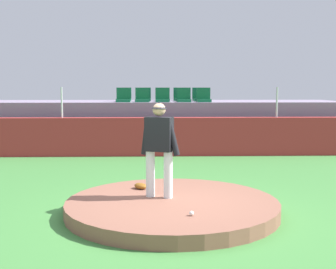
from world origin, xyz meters
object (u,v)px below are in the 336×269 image
at_px(baseball, 192,213).
at_px(stadium_chair_2, 162,98).
at_px(stadium_chair_13, 180,97).
at_px(stadium_chair_3, 184,98).
at_px(stadium_chair_11, 145,97).
at_px(pitcher, 159,142).
at_px(fielding_glove, 141,186).
at_px(stadium_chair_1, 142,98).
at_px(stadium_chair_8, 182,97).
at_px(stadium_chair_6, 144,97).
at_px(stadium_chair_4, 204,98).
at_px(stadium_chair_9, 201,97).
at_px(stadium_chair_7, 163,97).
at_px(stadium_chair_5, 123,97).
at_px(stadium_chair_0, 123,98).
at_px(stadium_chair_10, 125,97).
at_px(stadium_chair_12, 162,97).
at_px(stadium_chair_14, 199,97).

xyz_separation_m(baseball, stadium_chair_2, (-0.28, 8.84, 1.56)).
relative_size(baseball, stadium_chair_13, 0.15).
xyz_separation_m(stadium_chair_3, stadium_chair_11, (-1.40, 1.73, 0.00)).
bearing_deg(pitcher, stadium_chair_3, 103.34).
xyz_separation_m(fielding_glove, stadium_chair_1, (-0.15, 7.01, 1.54)).
distance_m(stadium_chair_1, stadium_chair_8, 1.67).
distance_m(pitcher, stadium_chair_6, 8.56).
relative_size(stadium_chair_1, stadium_chair_6, 1.00).
distance_m(stadium_chair_1, stadium_chair_4, 2.13).
xyz_separation_m(stadium_chair_3, stadium_chair_9, (0.67, 0.84, 0.00)).
xyz_separation_m(stadium_chair_7, stadium_chair_8, (0.70, 0.01, 0.00)).
distance_m(baseball, stadium_chair_13, 10.69).
height_order(stadium_chair_5, stadium_chair_9, same).
distance_m(stadium_chair_2, stadium_chair_8, 1.13).
distance_m(stadium_chair_0, stadium_chair_1, 0.65).
xyz_separation_m(stadium_chair_8, stadium_chair_10, (-2.15, 0.85, 0.00)).
xyz_separation_m(stadium_chair_6, stadium_chair_11, (0.02, 0.87, 0.00)).
bearing_deg(stadium_chair_11, stadium_chair_10, 1.46).
xyz_separation_m(stadium_chair_1, stadium_chair_4, (2.13, -0.02, 0.00)).
bearing_deg(stadium_chair_1, fielding_glove, 91.19).
relative_size(stadium_chair_3, stadium_chair_13, 1.00).
relative_size(pitcher, stadium_chair_12, 3.41).
xyz_separation_m(stadium_chair_3, stadium_chair_6, (-1.42, 0.87, 0.00)).
height_order(stadium_chair_0, stadium_chair_8, same).
height_order(fielding_glove, stadium_chair_6, stadium_chair_6).
relative_size(stadium_chair_3, stadium_chair_9, 1.00).
relative_size(stadium_chair_7, stadium_chair_10, 1.00).
bearing_deg(pitcher, stadium_chair_2, 108.89).
bearing_deg(stadium_chair_3, stadium_chair_4, 178.90).
height_order(stadium_chair_0, stadium_chair_11, same).
xyz_separation_m(stadium_chair_9, stadium_chair_11, (-2.07, 0.89, 0.00)).
bearing_deg(pitcher, stadium_chair_7, 108.74).
relative_size(stadium_chair_0, stadium_chair_1, 1.00).
xyz_separation_m(baseball, stadium_chair_4, (1.16, 8.81, 1.56)).
relative_size(stadium_chair_9, stadium_chair_12, 1.00).
bearing_deg(baseball, stadium_chair_3, 86.97).
xyz_separation_m(stadium_chair_13, stadium_chair_14, (0.73, 0.01, 0.00)).
distance_m(baseball, stadium_chair_2, 8.98).
xyz_separation_m(baseball, stadium_chair_7, (-0.24, 9.68, 1.56)).
bearing_deg(stadium_chair_10, stadium_chair_14, -179.30).
relative_size(stadium_chair_3, stadium_chair_14, 1.00).
bearing_deg(pitcher, stadium_chair_10, 117.71).
bearing_deg(stadium_chair_3, stadium_chair_14, -111.61).
relative_size(pitcher, stadium_chair_6, 3.41).
relative_size(stadium_chair_5, stadium_chair_7, 1.00).
bearing_deg(stadium_chair_13, fielding_glove, 81.81).
xyz_separation_m(stadium_chair_9, stadium_chair_10, (-2.83, 0.87, 0.00)).
bearing_deg(stadium_chair_0, pitcher, 98.53).
distance_m(pitcher, stadium_chair_0, 7.79).
bearing_deg(stadium_chair_14, stadium_chair_3, 68.39).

